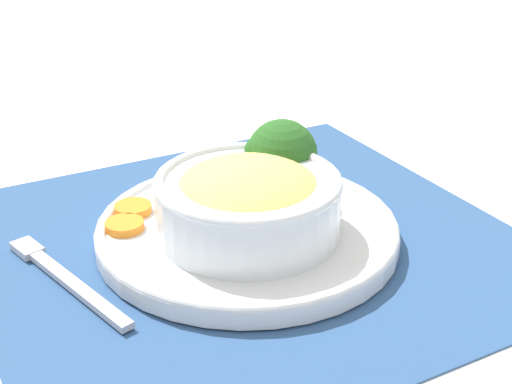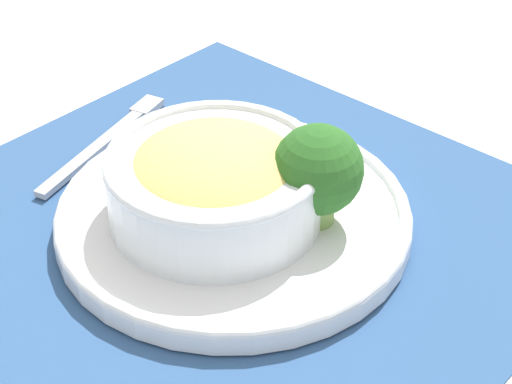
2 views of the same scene
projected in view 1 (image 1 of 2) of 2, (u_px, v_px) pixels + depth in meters
name	position (u px, v px, depth m)	size (l,w,h in m)	color
ground_plane	(247.00, 243.00, 0.68)	(4.00, 4.00, 0.00)	white
placemat	(247.00, 241.00, 0.68)	(0.52, 0.50, 0.00)	#2D5184
plate	(247.00, 229.00, 0.68)	(0.29, 0.29, 0.02)	silver
bowl	(248.00, 200.00, 0.65)	(0.17, 0.17, 0.07)	silver
broccoli_floret	(281.00, 156.00, 0.71)	(0.07, 0.07, 0.08)	#759E51
carrot_slice_near	(133.00, 209.00, 0.70)	(0.04, 0.04, 0.01)	orange
carrot_slice_middle	(125.00, 225.00, 0.67)	(0.04, 0.04, 0.01)	orange
fork	(58.00, 272.00, 0.62)	(0.05, 0.18, 0.01)	#B7B7BC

